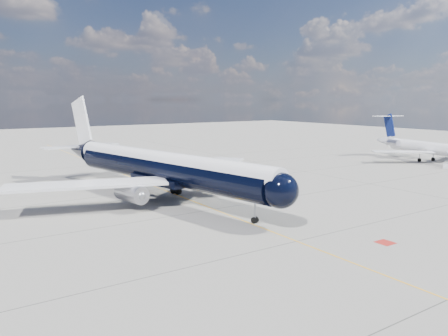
% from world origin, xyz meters
% --- Properties ---
extents(ground, '(320.00, 320.00, 0.00)m').
position_xyz_m(ground, '(0.00, 30.00, 0.00)').
color(ground, gray).
rests_on(ground, ground).
extents(taxiway_centerline, '(0.16, 160.00, 0.01)m').
position_xyz_m(taxiway_centerline, '(0.00, 25.00, 0.00)').
color(taxiway_centerline, '#F6AA0C').
rests_on(taxiway_centerline, ground).
extents(red_marking, '(1.60, 1.60, 0.01)m').
position_xyz_m(red_marking, '(6.80, -10.00, 0.00)').
color(red_marking, maroon).
rests_on(red_marking, ground).
extents(main_airliner, '(39.69, 48.88, 14.21)m').
position_xyz_m(main_airliner, '(-2.95, 19.85, 4.41)').
color(main_airliner, black).
rests_on(main_airliner, ground).
extents(regional_jet, '(25.87, 30.14, 10.27)m').
position_xyz_m(regional_jet, '(62.37, 20.96, 3.24)').
color(regional_jet, white).
rests_on(regional_jet, ground).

